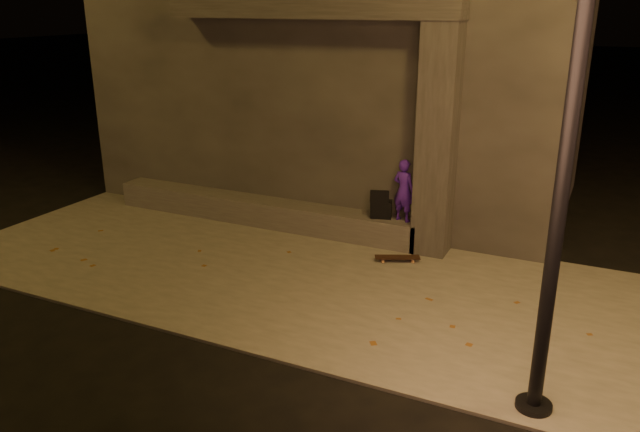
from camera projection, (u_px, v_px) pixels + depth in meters
The scene contains 10 objects.
ground at pixel (211, 335), 7.69m from camera, with size 120.00×120.00×0.00m, color black.
sidewalk at pixel (288, 273), 9.39m from camera, with size 11.00×4.40×0.04m, color #615D55.
building at pixel (347, 68), 12.79m from camera, with size 9.00×5.10×5.22m.
ledge at pixel (261, 211), 11.41m from camera, with size 6.00×0.55×0.45m, color #4E4A46.
column at pixel (437, 142), 9.60m from camera, with size 0.55×0.55×3.60m, color #32302E.
canopy at pixel (310, 9), 9.91m from camera, with size 5.00×0.70×0.28m, color #32302E.
skateboarder at pixel (404, 190), 10.07m from camera, with size 0.38×0.25×1.03m, color #461BB0.
backpack at pixel (381, 208), 10.34m from camera, with size 0.40×0.31×0.49m.
skateboard at pixel (397, 258), 9.75m from camera, with size 0.71×0.46×0.08m.
street_lamp_0 at pixel (585, 11), 5.01m from camera, with size 0.36×0.36×6.69m.
Camera 1 is at (4.13, -5.56, 3.89)m, focal length 35.00 mm.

